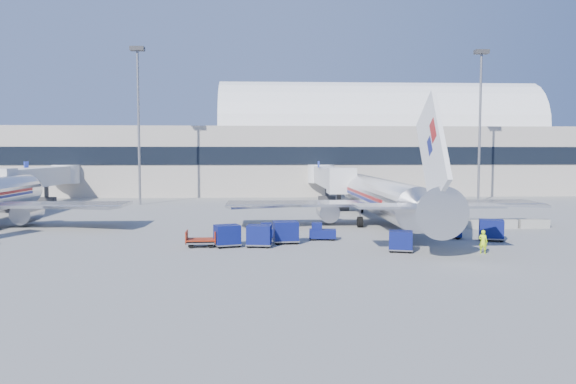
{
  "coord_description": "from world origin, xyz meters",
  "views": [
    {
      "loc": [
        -2.68,
        -52.01,
        7.49
      ],
      "look_at": [
        0.28,
        6.0,
        3.43
      ],
      "focal_mm": 35.0,
      "sensor_mm": 36.0,
      "label": 1
    }
  ],
  "objects": [
    {
      "name": "barrier_near",
      "position": [
        18.0,
        2.0,
        0.45
      ],
      "size": [
        3.0,
        0.55,
        0.9
      ],
      "primitive_type": "cube",
      "color": "#9E9E96",
      "rests_on": "ground"
    },
    {
      "name": "tug_lead",
      "position": [
        2.63,
        -4.37,
        0.68
      ],
      "size": [
        2.39,
        1.35,
        1.49
      ],
      "rotation": [
        0.0,
        0.0,
        -0.09
      ],
      "color": "#0A1151",
      "rests_on": "ground"
    },
    {
      "name": "cart_train_a",
      "position": [
        -0.53,
        -6.12,
        0.99
      ],
      "size": [
        2.26,
        1.82,
        1.85
      ],
      "rotation": [
        0.0,
        0.0,
        0.11
      ],
      "color": "#0A1151",
      "rests_on": "ground"
    },
    {
      "name": "cart_solo_near",
      "position": [
        7.98,
        -10.52,
        0.86
      ],
      "size": [
        2.13,
        1.82,
        1.61
      ],
      "rotation": [
        0.0,
        0.0,
        -0.26
      ],
      "color": "#0A1151",
      "rests_on": "ground"
    },
    {
      "name": "terminal",
      "position": [
        -13.6,
        55.96,
        7.52
      ],
      "size": [
        170.0,
        28.15,
        21.0
      ],
      "color": "#B2AA9E",
      "rests_on": "ground"
    },
    {
      "name": "mast_east",
      "position": [
        30.0,
        30.0,
        14.79
      ],
      "size": [
        2.0,
        1.2,
        22.6
      ],
      "color": "slate",
      "rests_on": "ground"
    },
    {
      "name": "tug_left",
      "position": [
        -2.16,
        -2.63,
        0.61
      ],
      "size": [
        1.23,
        2.15,
        1.34
      ],
      "rotation": [
        0.0,
        0.0,
        1.67
      ],
      "color": "#0A1151",
      "rests_on": "ground"
    },
    {
      "name": "mast_west",
      "position": [
        -20.0,
        30.0,
        14.79
      ],
      "size": [
        2.0,
        1.2,
        22.6
      ],
      "color": "slate",
      "rests_on": "ground"
    },
    {
      "name": "ground",
      "position": [
        0.0,
        0.0,
        0.0
      ],
      "size": [
        260.0,
        260.0,
        0.0
      ],
      "primitive_type": "plane",
      "color": "gray",
      "rests_on": "ground"
    },
    {
      "name": "jetbridge_near",
      "position": [
        7.6,
        30.81,
        3.93
      ],
      "size": [
        4.4,
        27.5,
        6.25
      ],
      "color": "silver",
      "rests_on": "ground"
    },
    {
      "name": "cart_train_b",
      "position": [
        -2.72,
        -7.74,
        0.94
      ],
      "size": [
        2.17,
        1.77,
        1.75
      ],
      "rotation": [
        0.0,
        0.0,
        -0.13
      ],
      "color": "#0A1151",
      "rests_on": "ground"
    },
    {
      "name": "airliner_main",
      "position": [
        10.0,
        4.51,
        2.93
      ],
      "size": [
        32.0,
        37.26,
        12.07
      ],
      "color": "silver",
      "rests_on": "ground"
    },
    {
      "name": "cart_open_red",
      "position": [
        -7.31,
        -7.44,
        0.46
      ],
      "size": [
        2.44,
        1.75,
        0.64
      ],
      "rotation": [
        0.0,
        0.0,
        0.03
      ],
      "color": "slate",
      "rests_on": "ground"
    },
    {
      "name": "jetbridge_mid",
      "position": [
        -34.4,
        30.81,
        3.93
      ],
      "size": [
        4.4,
        27.5,
        6.25
      ],
      "color": "silver",
      "rests_on": "ground"
    },
    {
      "name": "barrier_mid",
      "position": [
        21.3,
        2.0,
        0.45
      ],
      "size": [
        3.0,
        0.55,
        0.9
      ],
      "primitive_type": "cube",
      "color": "#9E9E96",
      "rests_on": "ground"
    },
    {
      "name": "ramp_worker",
      "position": [
        13.9,
        -11.51,
        0.89
      ],
      "size": [
        0.77,
        0.73,
        1.78
      ],
      "primitive_type": "imported",
      "rotation": [
        0.0,
        0.0,
        2.5
      ],
      "color": "#AEE017",
      "rests_on": "ground"
    },
    {
      "name": "cart_train_c",
      "position": [
        -5.26,
        -7.63,
        0.95
      ],
      "size": [
        2.4,
        2.1,
        1.77
      ],
      "rotation": [
        0.0,
        0.0,
        0.33
      ],
      "color": "#0A1151",
      "rests_on": "ground"
    },
    {
      "name": "tug_right",
      "position": [
        13.8,
        -3.9,
        0.69
      ],
      "size": [
        2.57,
        1.88,
        1.51
      ],
      "rotation": [
        0.0,
        0.0,
        -0.35
      ],
      "color": "#0A1151",
      "rests_on": "ground"
    },
    {
      "name": "barrier_far",
      "position": [
        24.6,
        2.0,
        0.45
      ],
      "size": [
        3.0,
        0.55,
        0.9
      ],
      "primitive_type": "cube",
      "color": "#9E9E96",
      "rests_on": "ground"
    },
    {
      "name": "cart_solo_far",
      "position": [
        17.04,
        -5.56,
        0.97
      ],
      "size": [
        2.45,
        2.15,
        1.82
      ],
      "rotation": [
        0.0,
        0.0,
        -0.33
      ],
      "color": "#0A1151",
      "rests_on": "ground"
    }
  ]
}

